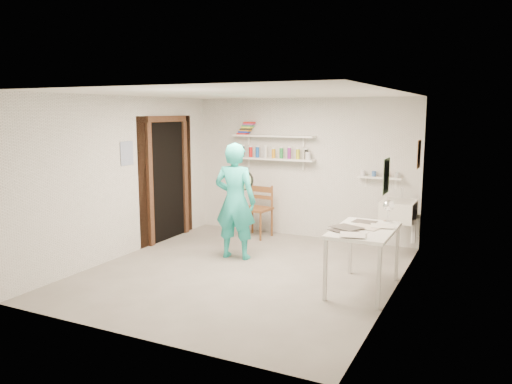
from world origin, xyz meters
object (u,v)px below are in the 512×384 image
at_px(wooden_chair, 256,209).
at_px(work_table, 363,259).
at_px(desk_lamp, 389,206).
at_px(belfast_sink, 399,211).
at_px(wall_clock, 243,180).
at_px(man, 235,201).

distance_m(wooden_chair, work_table, 2.93).
height_order(work_table, desk_lamp, desk_lamp).
bearing_deg(belfast_sink, work_table, -93.75).
relative_size(belfast_sink, wooden_chair, 0.60).
distance_m(wall_clock, wooden_chair, 1.27).
bearing_deg(wooden_chair, work_table, -31.58).
xyz_separation_m(work_table, desk_lamp, (0.19, 0.46, 0.61)).
relative_size(wall_clock, wooden_chair, 0.31).
relative_size(work_table, desk_lamp, 8.00).
relative_size(wall_clock, desk_lamp, 2.14).
bearing_deg(man, work_table, 159.10).
relative_size(belfast_sink, wall_clock, 1.93).
bearing_deg(belfast_sink, desk_lamp, -86.17).
relative_size(belfast_sink, man, 0.35).
xyz_separation_m(wooden_chair, desk_lamp, (2.51, -1.33, 0.50)).
relative_size(man, desk_lamp, 11.92).
relative_size(man, wall_clock, 5.56).
height_order(belfast_sink, wall_clock, wall_clock).
bearing_deg(work_table, man, 165.73).
bearing_deg(wall_clock, desk_lamp, -13.74).
height_order(belfast_sink, work_table, belfast_sink).
bearing_deg(desk_lamp, work_table, -112.42).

